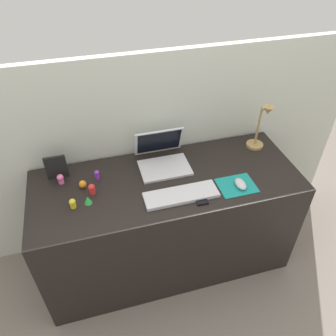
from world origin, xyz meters
TOP-DOWN VIEW (x-y plane):
  - ground_plane at (0.00, 0.00)m, footprint 6.00×6.00m
  - back_wall at (0.00, 0.35)m, footprint 2.77×0.05m
  - desk at (0.00, 0.00)m, footprint 1.57×0.61m
  - laptop at (0.01, 0.16)m, footprint 0.30×0.28m
  - keyboard at (0.04, -0.15)m, footprint 0.41×0.13m
  - mousepad at (0.37, -0.15)m, footprint 0.21×0.17m
  - mouse at (0.38, -0.17)m, footprint 0.06×0.10m
  - cell_phone at (0.13, -0.18)m, footprint 0.07×0.13m
  - desk_lamp at (0.65, 0.14)m, footprint 0.11×0.15m
  - picture_frame at (-0.60, 0.20)m, footprint 0.12×0.02m
  - toy_figurine_orange at (-0.47, 0.07)m, footprint 0.04×0.04m
  - toy_figurine_yellow at (-0.54, -0.07)m, footprint 0.04×0.04m
  - toy_figurine_red at (-0.43, 0.01)m, footprint 0.04×0.04m
  - toy_figurine_pink at (-0.59, 0.14)m, footprint 0.04×0.04m
  - toy_figurine_green at (-0.46, -0.06)m, footprint 0.04×0.04m
  - toy_figurine_purple at (-0.39, 0.12)m, footprint 0.03×0.03m

SIDE VIEW (x-z plane):
  - ground_plane at x=0.00m, z-range 0.00..0.00m
  - desk at x=0.00m, z-range 0.00..0.74m
  - back_wall at x=0.00m, z-range 0.00..1.37m
  - mousepad at x=0.37m, z-range 0.74..0.74m
  - cell_phone at x=0.13m, z-range 0.74..0.75m
  - keyboard at x=0.04m, z-range 0.74..0.76m
  - mouse at x=0.38m, z-range 0.74..0.78m
  - toy_figurine_orange at x=-0.47m, z-range 0.74..0.79m
  - toy_figurine_green at x=-0.46m, z-range 0.74..0.79m
  - toy_figurine_yellow at x=-0.54m, z-range 0.74..0.80m
  - toy_figurine_purple at x=-0.39m, z-range 0.74..0.80m
  - toy_figurine_pink at x=-0.59m, z-range 0.74..0.80m
  - toy_figurine_red at x=-0.43m, z-range 0.74..0.80m
  - laptop at x=0.01m, z-range 0.69..0.90m
  - picture_frame at x=-0.60m, z-range 0.74..0.89m
  - desk_lamp at x=0.65m, z-range 0.73..1.06m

